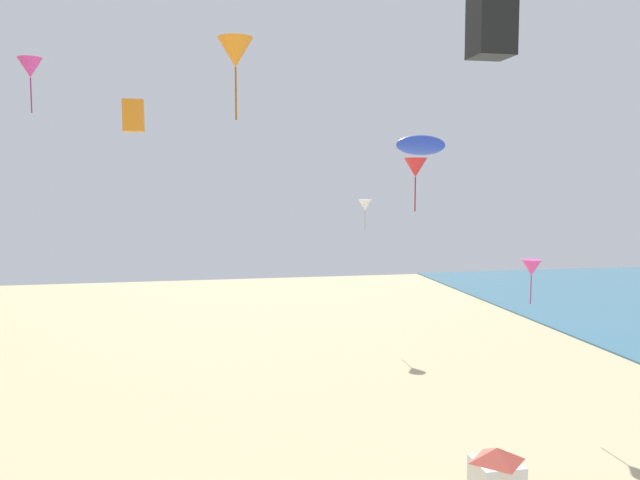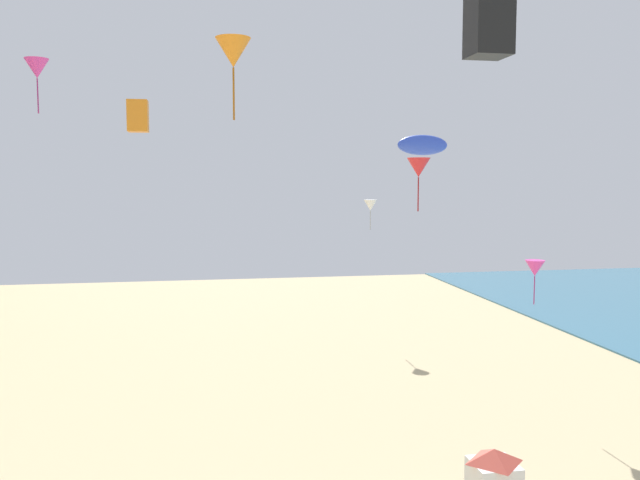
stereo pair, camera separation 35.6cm
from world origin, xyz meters
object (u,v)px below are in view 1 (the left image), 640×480
at_px(lifeguard_stand, 497,475).
at_px(kite_black_box, 491,26).
at_px(kite_orange_box, 133,116).
at_px(kite_red_delta, 415,168).
at_px(kite_white_delta, 365,205).
at_px(kite_blue_parafoil, 421,145).
at_px(kite_magenta_delta, 531,268).
at_px(kite_orange_delta, 235,53).
at_px(kite_magenta_delta_2, 30,68).

xyz_separation_m(lifeguard_stand, kite_black_box, (-0.11, 0.64, 11.13)).
xyz_separation_m(kite_orange_box, kite_black_box, (9.92, -17.28, 0.68)).
xyz_separation_m(kite_red_delta, kite_white_delta, (0.94, 11.94, -2.06)).
relative_size(lifeguard_stand, kite_red_delta, 1.09).
distance_m(kite_orange_box, kite_blue_parafoil, 14.60).
xyz_separation_m(kite_magenta_delta, kite_orange_delta, (-12.57, -7.08, 6.93)).
bearing_deg(kite_black_box, kite_orange_delta, 159.08).
bearing_deg(kite_magenta_delta_2, lifeguard_stand, -56.57).
distance_m(lifeguard_stand, kite_black_box, 11.14).
bearing_deg(kite_red_delta, kite_black_box, -100.92).
bearing_deg(lifeguard_stand, kite_white_delta, 99.22).
bearing_deg(kite_red_delta, kite_white_delta, 85.48).
relative_size(kite_magenta_delta_2, kite_white_delta, 1.59).
bearing_deg(kite_orange_delta, kite_red_delta, 49.21).
height_order(kite_magenta_delta, kite_orange_box, kite_orange_box).
height_order(kite_orange_box, kite_magenta_delta_2, kite_magenta_delta_2).
height_order(kite_red_delta, kite_magenta_delta_2, kite_magenta_delta_2).
bearing_deg(kite_white_delta, kite_orange_delta, -113.34).
relative_size(kite_red_delta, kite_orange_delta, 1.09).
relative_size(lifeguard_stand, kite_white_delta, 1.36).
height_order(lifeguard_stand, kite_magenta_delta, kite_magenta_delta).
distance_m(kite_orange_box, kite_white_delta, 15.50).
height_order(lifeguard_stand, kite_blue_parafoil, kite_blue_parafoil).
distance_m(kite_orange_box, kite_red_delta, 13.54).
relative_size(kite_black_box, kite_orange_delta, 0.71).
distance_m(kite_magenta_delta, kite_white_delta, 15.11).
xyz_separation_m(lifeguard_stand, kite_red_delta, (2.22, 12.72, 7.94)).
xyz_separation_m(kite_orange_box, kite_magenta_delta_2, (-5.88, 6.18, 3.08)).
xyz_separation_m(kite_orange_box, kite_red_delta, (12.25, -5.20, -2.51)).
xyz_separation_m(lifeguard_stand, kite_magenta_delta, (6.38, 10.05, 3.78)).
height_order(lifeguard_stand, kite_white_delta, kite_white_delta).
bearing_deg(kite_magenta_delta, kite_orange_box, 154.36).
distance_m(kite_magenta_delta, kite_blue_parafoil, 7.52).
distance_m(kite_red_delta, kite_orange_delta, 13.18).
distance_m(kite_black_box, kite_white_delta, 24.80).
bearing_deg(kite_orange_box, kite_blue_parafoil, -41.03).
height_order(kite_magenta_delta, kite_black_box, kite_black_box).
height_order(kite_red_delta, kite_white_delta, kite_red_delta).
distance_m(lifeguard_stand, kite_orange_delta, 12.72).
height_order(kite_orange_box, kite_red_delta, kite_orange_box).
relative_size(kite_orange_box, kite_blue_parafoil, 0.79).
height_order(kite_black_box, kite_magenta_delta_2, kite_magenta_delta_2).
bearing_deg(kite_white_delta, kite_magenta_delta_2, -178.31).
bearing_deg(kite_blue_parafoil, kite_magenta_delta_2, 136.97).
relative_size(kite_black_box, kite_blue_parafoil, 0.80).
relative_size(kite_red_delta, kite_white_delta, 1.24).
xyz_separation_m(kite_magenta_delta_2, kite_blue_parafoil, (16.81, -15.69, -4.85)).
relative_size(kite_magenta_delta, kite_red_delta, 0.79).
xyz_separation_m(kite_magenta_delta, kite_red_delta, (-4.16, 2.68, 4.16)).
distance_m(kite_magenta_delta, kite_black_box, 13.58).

